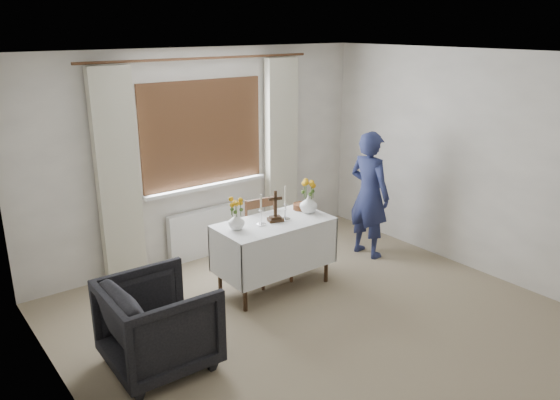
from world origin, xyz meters
The scene contains 12 objects.
ground centered at (0.00, 0.00, 0.00)m, with size 5.00×5.00×0.00m, color #9B8B6B.
altar_table centered at (0.10, 1.21, 0.38)m, with size 1.24×0.64×0.76m, color white.
wooden_chair centered at (0.16, 1.40, 0.46)m, with size 0.42×0.42×0.92m, color #502C1B, non-canonical shape.
armchair centered at (-1.51, 0.65, 0.39)m, with size 0.82×0.85×0.77m, color black.
person centered at (1.56, 1.24, 0.78)m, with size 0.57×0.37×1.55m, color navy.
radiator centered at (0.00, 2.42, 0.30)m, with size 1.10×0.10×0.60m, color silver.
wooden_cross centered at (0.12, 1.22, 0.93)m, with size 0.16×0.11×0.33m, color black, non-canonical shape.
candlestick_left centered at (-0.07, 1.22, 0.93)m, with size 0.09×0.09×0.33m, color white, non-canonical shape.
candlestick_right centered at (0.23, 1.18, 0.95)m, with size 0.11×0.11×0.38m, color white, non-canonical shape.
flower_vase_left centered at (-0.34, 1.27, 0.85)m, with size 0.17×0.17×0.17m, color white.
flower_vase_right centered at (0.57, 1.22, 0.86)m, with size 0.19×0.19×0.20m, color white.
wicker_basket centered at (0.58, 1.35, 0.80)m, with size 0.18×0.18×0.07m, color brown.
Camera 1 is at (-3.12, -3.12, 2.75)m, focal length 35.00 mm.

